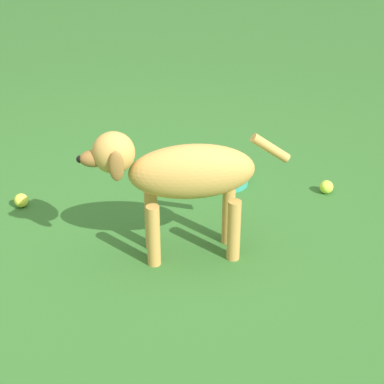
# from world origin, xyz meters

# --- Properties ---
(ground) EXTENTS (14.00, 14.00, 0.00)m
(ground) POSITION_xyz_m (0.00, 0.00, 0.00)
(ground) COLOR #2D6026
(dog) EXTENTS (0.60, 0.64, 0.56)m
(dog) POSITION_xyz_m (-0.18, -0.16, 0.37)
(dog) COLOR #C69347
(dog) RESTS_ON ground
(tennis_ball_0) EXTENTS (0.07, 0.07, 0.07)m
(tennis_ball_0) POSITION_xyz_m (-0.39, -1.02, 0.03)
(tennis_ball_0) COLOR #C1E13E
(tennis_ball_0) RESTS_ON ground
(tennis_ball_1) EXTENTS (0.07, 0.07, 0.07)m
(tennis_ball_1) POSITION_xyz_m (0.65, 0.03, 0.03)
(tennis_ball_1) COLOR #D2DE40
(tennis_ball_1) RESTS_ON ground
(water_bowl) EXTENTS (0.22, 0.22, 0.06)m
(water_bowl) POSITION_xyz_m (0.05, -0.79, 0.03)
(water_bowl) COLOR teal
(water_bowl) RESTS_ON ground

